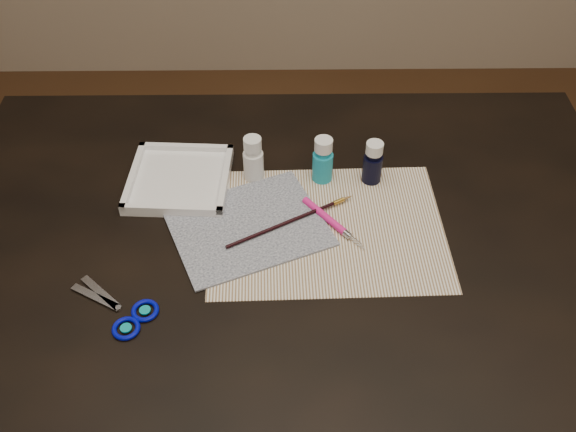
{
  "coord_description": "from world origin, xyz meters",
  "views": [
    {
      "loc": [
        -0.01,
        -0.8,
        1.6
      ],
      "look_at": [
        0.0,
        0.0,
        0.8
      ],
      "focal_mm": 40.0,
      "sensor_mm": 36.0,
      "label": 1
    }
  ],
  "objects_px": {
    "paper": "(327,228)",
    "paint_bottle_cyan": "(323,160)",
    "paint_bottle_white": "(253,159)",
    "scissors": "(109,306)",
    "paint_bottle_navy": "(373,162)",
    "canvas": "(248,226)",
    "palette_tray": "(179,179)"
  },
  "relations": [
    {
      "from": "paint_bottle_white",
      "to": "scissors",
      "type": "bearing_deg",
      "value": -125.56
    },
    {
      "from": "paint_bottle_navy",
      "to": "canvas",
      "type": "bearing_deg",
      "value": -151.73
    },
    {
      "from": "paint_bottle_navy",
      "to": "scissors",
      "type": "relative_size",
      "value": 0.53
    },
    {
      "from": "scissors",
      "to": "canvas",
      "type": "bearing_deg",
      "value": -111.87
    },
    {
      "from": "scissors",
      "to": "paint_bottle_white",
      "type": "bearing_deg",
      "value": -96.59
    },
    {
      "from": "paper",
      "to": "paint_bottle_navy",
      "type": "xyz_separation_m",
      "value": [
        0.09,
        0.13,
        0.05
      ]
    },
    {
      "from": "paper",
      "to": "palette_tray",
      "type": "distance_m",
      "value": 0.31
    },
    {
      "from": "paint_bottle_cyan",
      "to": "palette_tray",
      "type": "relative_size",
      "value": 0.5
    },
    {
      "from": "paint_bottle_white",
      "to": "scissors",
      "type": "xyz_separation_m",
      "value": [
        -0.23,
        -0.32,
        -0.04
      ]
    },
    {
      "from": "paint_bottle_white",
      "to": "paper",
      "type": "bearing_deg",
      "value": -46.07
    },
    {
      "from": "paper",
      "to": "palette_tray",
      "type": "bearing_deg",
      "value": 155.9
    },
    {
      "from": "paper",
      "to": "canvas",
      "type": "relative_size",
      "value": 1.59
    },
    {
      "from": "paint_bottle_cyan",
      "to": "scissors",
      "type": "bearing_deg",
      "value": -139.17
    },
    {
      "from": "paper",
      "to": "canvas",
      "type": "distance_m",
      "value": 0.15
    },
    {
      "from": "paint_bottle_cyan",
      "to": "palette_tray",
      "type": "bearing_deg",
      "value": -177.93
    },
    {
      "from": "paint_bottle_navy",
      "to": "scissors",
      "type": "distance_m",
      "value": 0.56
    },
    {
      "from": "canvas",
      "to": "palette_tray",
      "type": "distance_m",
      "value": 0.19
    },
    {
      "from": "paint_bottle_cyan",
      "to": "paint_bottle_navy",
      "type": "relative_size",
      "value": 1.06
    },
    {
      "from": "paint_bottle_white",
      "to": "paint_bottle_cyan",
      "type": "height_order",
      "value": "same"
    },
    {
      "from": "paint_bottle_navy",
      "to": "paint_bottle_white",
      "type": "bearing_deg",
      "value": 177.25
    },
    {
      "from": "canvas",
      "to": "paint_bottle_white",
      "type": "relative_size",
      "value": 2.79
    },
    {
      "from": "paint_bottle_white",
      "to": "paint_bottle_cyan",
      "type": "distance_m",
      "value": 0.14
    },
    {
      "from": "paint_bottle_cyan",
      "to": "palette_tray",
      "type": "distance_m",
      "value": 0.28
    },
    {
      "from": "paper",
      "to": "paint_bottle_cyan",
      "type": "distance_m",
      "value": 0.15
    },
    {
      "from": "paper",
      "to": "palette_tray",
      "type": "relative_size",
      "value": 2.21
    },
    {
      "from": "canvas",
      "to": "paint_bottle_white",
      "type": "distance_m",
      "value": 0.15
    },
    {
      "from": "paint_bottle_navy",
      "to": "paint_bottle_cyan",
      "type": "bearing_deg",
      "value": 176.78
    },
    {
      "from": "paper",
      "to": "canvas",
      "type": "bearing_deg",
      "value": 178.95
    },
    {
      "from": "paint_bottle_navy",
      "to": "scissors",
      "type": "xyz_separation_m",
      "value": [
        -0.46,
        -0.31,
        -0.04
      ]
    },
    {
      "from": "paper",
      "to": "paint_bottle_cyan",
      "type": "xyz_separation_m",
      "value": [
        -0.0,
        0.14,
        0.05
      ]
    },
    {
      "from": "paper",
      "to": "scissors",
      "type": "bearing_deg",
      "value": -154.13
    },
    {
      "from": "scissors",
      "to": "palette_tray",
      "type": "distance_m",
      "value": 0.32
    }
  ]
}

